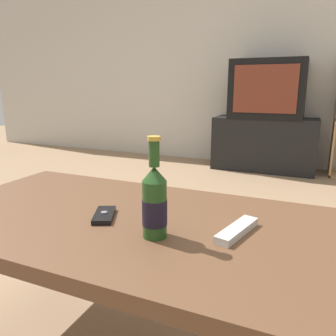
{
  "coord_description": "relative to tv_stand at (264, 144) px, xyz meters",
  "views": [
    {
      "loc": [
        0.47,
        -0.77,
        0.85
      ],
      "look_at": [
        0.05,
        0.22,
        0.59
      ],
      "focal_mm": 35.0,
      "sensor_mm": 36.0,
      "label": 1
    }
  ],
  "objects": [
    {
      "name": "remote_control",
      "position": [
        0.28,
        -2.73,
        0.22
      ],
      "size": [
        0.08,
        0.18,
        0.02
      ],
      "rotation": [
        0.0,
        0.0,
        -0.25
      ],
      "color": "beige",
      "rests_on": "coffee_table"
    },
    {
      "name": "television",
      "position": [
        -0.0,
        -0.0,
        0.56
      ],
      "size": [
        0.72,
        0.45,
        0.58
      ],
      "color": "black",
      "rests_on": "tv_stand"
    },
    {
      "name": "coffee_table",
      "position": [
        -0.05,
        -2.75,
        0.14
      ],
      "size": [
        1.2,
        0.64,
        0.49
      ],
      "color": "brown",
      "rests_on": "ground_plane"
    },
    {
      "name": "cell_phone",
      "position": [
        -0.1,
        -2.78,
        0.22
      ],
      "size": [
        0.1,
        0.13,
        0.02
      ],
      "rotation": [
        0.0,
        0.0,
        0.44
      ],
      "color": "black",
      "rests_on": "coffee_table"
    },
    {
      "name": "beer_bottle",
      "position": [
        0.09,
        -2.83,
        0.3
      ],
      "size": [
        0.06,
        0.06,
        0.25
      ],
      "color": "#1E4219",
      "rests_on": "coffee_table"
    },
    {
      "name": "back_wall",
      "position": [
        -0.05,
        0.28,
        1.03
      ],
      "size": [
        8.0,
        0.05,
        2.6
      ],
      "color": "beige",
      "rests_on": "ground_plane"
    },
    {
      "name": "tv_stand",
      "position": [
        0.0,
        0.0,
        0.0
      ],
      "size": [
        1.03,
        0.41,
        0.55
      ],
      "color": "black",
      "rests_on": "ground_plane"
    }
  ]
}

